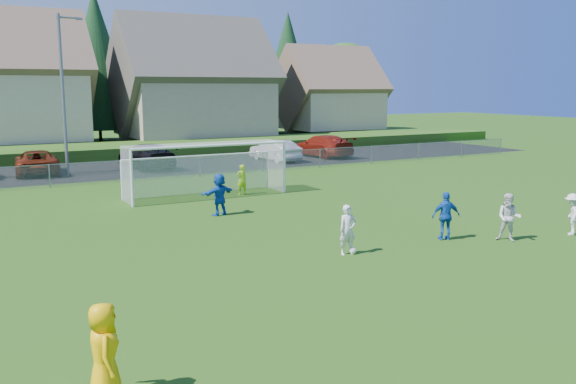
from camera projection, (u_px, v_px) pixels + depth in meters
name	position (u px, v px, depth m)	size (l,w,h in m)	color
ground	(449.00, 299.00, 14.58)	(160.00, 160.00, 0.00)	#193D0C
asphalt_lot	(139.00, 168.00, 38.31)	(60.00, 60.00, 0.00)	black
grass_embankment	(111.00, 151.00, 44.72)	(70.00, 6.00, 0.80)	#1E420F
soccer_ball	(353.00, 250.00, 18.52)	(0.22, 0.22, 0.22)	white
referee	(104.00, 352.00, 9.76)	(0.80, 0.52, 1.65)	#FFB905
player_white_a	(348.00, 230.00, 18.37)	(0.56, 0.37, 1.53)	silver
player_white_b	(509.00, 217.00, 19.97)	(0.77, 0.60, 1.59)	silver
player_white_c	(572.00, 214.00, 20.83)	(0.93, 0.53, 1.44)	silver
player_blue_a	(446.00, 216.00, 20.14)	(0.94, 0.39, 1.61)	#124AAF
player_blue_b	(219.00, 194.00, 24.03)	(1.55, 0.49, 1.67)	#124AAF
goalkeeper	(242.00, 180.00, 28.62)	(0.52, 0.34, 1.43)	#AEEA1B
car_c	(37.00, 162.00, 35.48)	(2.32, 5.03, 1.40)	#641F0B
car_d	(147.00, 156.00, 37.92)	(2.16, 5.31, 1.54)	black
car_f	(275.00, 151.00, 41.62)	(1.52, 4.35, 1.43)	silver
car_g	(322.00, 146.00, 44.26)	(2.22, 5.45, 1.58)	maroon
soccer_goal	(204.00, 161.00, 28.15)	(7.42, 1.90, 2.50)	white
chainlink_fence	(165.00, 168.00, 33.46)	(52.06, 0.06, 1.20)	gray
streetlight	(64.00, 90.00, 34.08)	(1.38, 0.18, 9.00)	slate
houses_row	(110.00, 59.00, 50.92)	(53.90, 11.45, 13.27)	tan
tree_row	(85.00, 66.00, 55.96)	(65.98, 12.36, 13.80)	#382616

